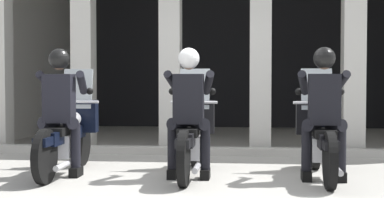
{
  "coord_description": "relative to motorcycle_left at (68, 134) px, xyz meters",
  "views": [
    {
      "loc": [
        0.72,
        -6.76,
        1.21
      ],
      "look_at": [
        0.0,
        0.31,
        0.95
      ],
      "focal_mm": 52.22,
      "sensor_mm": 36.0,
      "label": 1
    }
  ],
  "objects": [
    {
      "name": "motorcycle_right",
      "position": [
        3.21,
        0.01,
        0.0
      ],
      "size": [
        0.62,
        2.04,
        1.35
      ],
      "rotation": [
        0.0,
        0.0,
        0.26
      ],
      "color": "black",
      "rests_on": "ground"
    },
    {
      "name": "ground_plane",
      "position": [
        1.6,
        2.79,
        -0.5
      ],
      "size": [
        80.0,
        80.0,
        0.0
      ],
      "primitive_type": "plane",
      "color": "#A8A59E"
    },
    {
      "name": "police_officer_center",
      "position": [
        1.6,
        -0.28,
        0.44
      ],
      "size": [
        0.63,
        0.61,
        1.58
      ],
      "rotation": [
        0.0,
        0.0,
        0.08
      ],
      "color": "black",
      "rests_on": "ground"
    },
    {
      "name": "police_officer_right",
      "position": [
        3.21,
        -0.27,
        0.44
      ],
      "size": [
        0.63,
        0.61,
        1.58
      ],
      "rotation": [
        0.0,
        0.0,
        0.26
      ],
      "color": "black",
      "rests_on": "ground"
    },
    {
      "name": "motorcycle_left",
      "position": [
        0.0,
        0.0,
        0.0
      ],
      "size": [
        0.62,
        2.04,
        1.35
      ],
      "rotation": [
        0.0,
        0.0,
        0.23
      ],
      "color": "black",
      "rests_on": "ground"
    },
    {
      "name": "police_officer_left",
      "position": [
        -0.0,
        -0.28,
        0.44
      ],
      "size": [
        0.63,
        0.61,
        1.58
      ],
      "rotation": [
        0.0,
        0.0,
        0.23
      ],
      "color": "black",
      "rests_on": "ground"
    },
    {
      "name": "motorcycle_center",
      "position": [
        1.6,
        0.01,
        0.0
      ],
      "size": [
        0.62,
        2.04,
        1.35
      ],
      "rotation": [
        0.0,
        0.0,
        0.08
      ],
      "color": "black",
      "rests_on": "ground"
    },
    {
      "name": "kerb_strip",
      "position": [
        1.76,
        1.84,
        -0.44
      ],
      "size": [
        8.1,
        0.24,
        0.12
      ],
      "primitive_type": "cube",
      "color": "#B7B5AD",
      "rests_on": "ground"
    },
    {
      "name": "station_building",
      "position": [
        1.76,
        4.94,
        1.69
      ],
      "size": [
        8.6,
        5.29,
        3.54
      ],
      "color": "black",
      "rests_on": "ground"
    }
  ]
}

